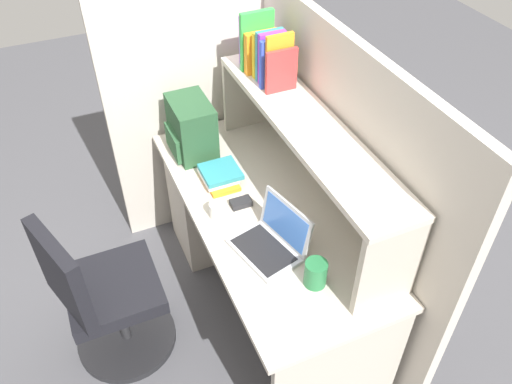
{
  "coord_description": "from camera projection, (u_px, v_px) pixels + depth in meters",
  "views": [
    {
      "loc": [
        1.68,
        -0.78,
        2.49
      ],
      "look_at": [
        0.0,
        -0.05,
        0.85
      ],
      "focal_mm": 36.55,
      "sensor_mm": 36.0,
      "label": 1
    }
  ],
  "objects": [
    {
      "name": "ground_plane",
      "position": [
        264.0,
        298.0,
        3.04
      ],
      "size": [
        8.0,
        8.0,
        0.0
      ],
      "primitive_type": "plane",
      "color": "#4C4C51"
    },
    {
      "name": "desk",
      "position": [
        237.0,
        206.0,
        3.04
      ],
      "size": [
        1.6,
        0.7,
        0.73
      ],
      "color": "beige",
      "rests_on": "ground_plane"
    },
    {
      "name": "cubicle_partition_rear",
      "position": [
        334.0,
        180.0,
        2.64
      ],
      "size": [
        1.84,
        0.05,
        1.55
      ],
      "primitive_type": "cube",
      "color": "#BCB5A8",
      "rests_on": "ground_plane"
    },
    {
      "name": "cubicle_partition_left",
      "position": [
        199.0,
        114.0,
        3.09
      ],
      "size": [
        0.05,
        1.06,
        1.55
      ],
      "primitive_type": "cube",
      "color": "#BCB5A8",
      "rests_on": "ground_plane"
    },
    {
      "name": "overhead_hutch",
      "position": [
        306.0,
        140.0,
        2.38
      ],
      "size": [
        1.44,
        0.28,
        0.45
      ],
      "color": "#B3A99C",
      "rests_on": "desk"
    },
    {
      "name": "reference_books_on_shelf",
      "position": [
        266.0,
        52.0,
        2.54
      ],
      "size": [
        0.34,
        0.18,
        0.3
      ],
      "color": "purple",
      "rests_on": "overhead_hutch"
    },
    {
      "name": "laptop",
      "position": [
        273.0,
        240.0,
        2.32
      ],
      "size": [
        0.36,
        0.32,
        0.22
      ],
      "color": "#B7BABF",
      "rests_on": "desk"
    },
    {
      "name": "backpack",
      "position": [
        191.0,
        128.0,
        2.8
      ],
      "size": [
        0.3,
        0.23,
        0.31
      ],
      "color": "#264C2D",
      "rests_on": "desk"
    },
    {
      "name": "computer_mouse",
      "position": [
        241.0,
        203.0,
        2.55
      ],
      "size": [
        0.06,
        0.1,
        0.03
      ],
      "primitive_type": "cube",
      "rotation": [
        0.0,
        0.0,
        -0.01
      ],
      "color": "#262628",
      "rests_on": "desk"
    },
    {
      "name": "paper_cup",
      "position": [
        217.0,
        210.0,
        2.48
      ],
      "size": [
        0.08,
        0.08,
        0.08
      ],
      "primitive_type": "cylinder",
      "color": "white",
      "rests_on": "desk"
    },
    {
      "name": "snack_canister",
      "position": [
        315.0,
        273.0,
        2.17
      ],
      "size": [
        0.1,
        0.1,
        0.12
      ],
      "primitive_type": "cylinder",
      "color": "#26723F",
      "rests_on": "desk"
    },
    {
      "name": "desk_book_stack",
      "position": [
        220.0,
        175.0,
        2.68
      ],
      "size": [
        0.23,
        0.19,
        0.07
      ],
      "color": "orange",
      "rests_on": "desk"
    },
    {
      "name": "office_chair",
      "position": [
        105.0,
        302.0,
        2.54
      ],
      "size": [
        0.52,
        0.54,
        0.93
      ],
      "rotation": [
        0.0,
        0.0,
        3.47
      ],
      "color": "black",
      "rests_on": "ground_plane"
    }
  ]
}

